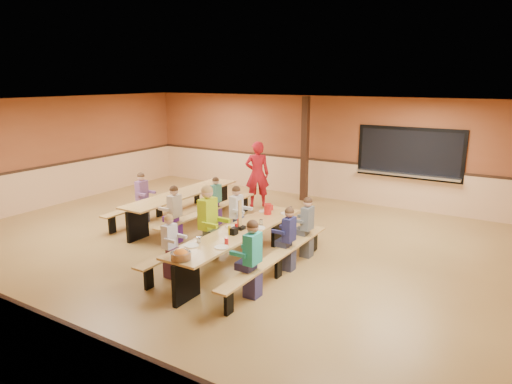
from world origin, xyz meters
The scene contains 23 objects.
ground centered at (0.00, 0.00, 0.00)m, with size 12.00×12.00×0.00m, color olive.
room_envelope centered at (0.00, 0.00, 0.69)m, with size 12.04×10.04×3.02m.
kitchen_pass_through centered at (2.60, 4.96, 1.49)m, with size 2.78×0.28×1.38m.
structural_post centered at (-0.20, 4.40, 1.50)m, with size 0.18×0.18×3.00m, color black.
cafeteria_table_main centered at (0.95, -0.74, 0.53)m, with size 1.91×3.70×0.74m.
cafeteria_table_second centered at (-1.84, 0.94, 0.53)m, with size 1.91×3.70×0.74m.
seated_child_white_left centered at (0.13, -1.73, 0.58)m, with size 0.34×0.28×1.16m, color silver, non-canonical shape.
seated_adult_yellow centered at (0.13, -0.62, 0.72)m, with size 0.49×0.40×1.45m, color #ABCE11, non-canonical shape.
seated_child_grey_left centered at (0.13, 0.38, 0.62)m, with size 0.38×0.31×1.24m, color silver, non-canonical shape.
seated_child_teal_right centered at (1.78, -1.61, 0.64)m, with size 0.41×0.33×1.29m, color teal, non-canonical shape.
seated_child_navy_right centered at (1.78, -0.34, 0.60)m, with size 0.36×0.29×1.19m, color #1F2050, non-canonical shape.
seated_child_char_right centered at (1.78, 0.43, 0.60)m, with size 0.37×0.30×1.21m, color #575E63, non-canonical shape.
seated_child_purple_sec centered at (-2.67, 0.37, 0.62)m, with size 0.38×0.31×1.23m, color #784C7F, non-canonical shape.
seated_child_green_sec centered at (-1.02, 1.19, 0.58)m, with size 0.34×0.28×1.16m, color #3A7F68, non-canonical shape.
seated_child_tan_sec centered at (-1.02, -0.30, 0.62)m, with size 0.38×0.31×1.24m, color #BFAD97, non-canonical shape.
standing_woman centered at (-1.02, 3.11, 0.91)m, with size 0.67×0.44×1.83m, color red.
punch_pitcher centered at (0.87, 0.45, 0.85)m, with size 0.16×0.16×0.22m, color red.
chip_bowl centered at (0.95, -2.39, 0.81)m, with size 0.32×0.32×0.15m, color orange, non-canonical shape.
napkin_dispenser centered at (0.99, -0.99, 0.80)m, with size 0.10×0.14×0.13m, color black.
condiment_mustard centered at (0.93, -1.03, 0.82)m, with size 0.06×0.06×0.17m, color yellow.
condiment_ketchup centered at (0.96, -0.87, 0.82)m, with size 0.06×0.06×0.17m, color #B2140F.
table_paddle centered at (0.92, -0.67, 0.88)m, with size 0.16×0.16×0.56m.
place_settings centered at (0.95, -0.74, 0.80)m, with size 0.65×3.30×0.11m, color beige, non-canonical shape.
Camera 1 is at (5.41, -7.41, 3.46)m, focal length 32.00 mm.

